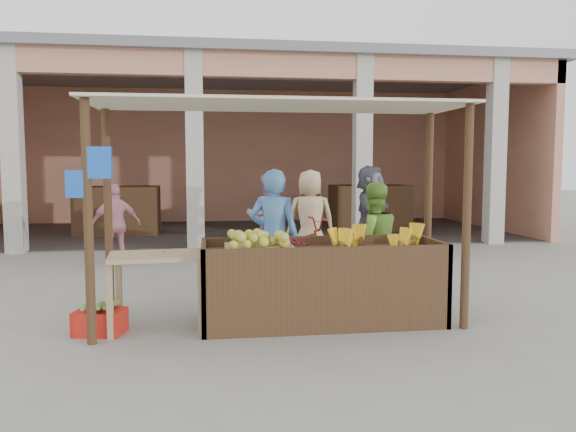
{
  "coord_description": "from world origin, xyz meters",
  "views": [
    {
      "loc": [
        -0.7,
        -5.96,
        1.72
      ],
      "look_at": [
        0.3,
        1.2,
        1.07
      ],
      "focal_mm": 35.0,
      "sensor_mm": 36.0,
      "label": 1
    }
  ],
  "objects": [
    {
      "name": "ground",
      "position": [
        0.0,
        0.0,
        0.0
      ],
      "size": [
        60.0,
        60.0,
        0.0
      ],
      "primitive_type": "plane",
      "color": "gray",
      "rests_on": "ground"
    },
    {
      "name": "market_building",
      "position": [
        0.05,
        8.93,
        2.7
      ],
      "size": [
        14.4,
        6.4,
        4.2
      ],
      "color": "tan",
      "rests_on": "ground"
    },
    {
      "name": "fruit_stall",
      "position": [
        0.5,
        0.0,
        0.4
      ],
      "size": [
        2.6,
        0.95,
        0.8
      ],
      "primitive_type": "cube",
      "color": "#4C321E",
      "rests_on": "ground"
    },
    {
      "name": "stall_awning",
      "position": [
        -0.01,
        0.06,
        1.98
      ],
      "size": [
        4.09,
        1.35,
        2.39
      ],
      "color": "#4C321E",
      "rests_on": "ground"
    },
    {
      "name": "banana_heap",
      "position": [
        1.11,
        0.0,
        0.9
      ],
      "size": [
        1.09,
        0.59,
        0.2
      ],
      "primitive_type": null,
      "color": "yellow",
      "rests_on": "fruit_stall"
    },
    {
      "name": "melon_tray",
      "position": [
        -0.18,
        0.02,
        0.89
      ],
      "size": [
        0.74,
        0.64,
        0.2
      ],
      "color": "#A68555",
      "rests_on": "fruit_stall"
    },
    {
      "name": "berry_heap",
      "position": [
        0.19,
        0.06,
        0.88
      ],
      "size": [
        0.49,
        0.4,
        0.16
      ],
      "primitive_type": "ellipsoid",
      "color": "maroon",
      "rests_on": "fruit_stall"
    },
    {
      "name": "side_table",
      "position": [
        -1.25,
        -0.03,
        0.66
      ],
      "size": [
        1.05,
        0.75,
        0.8
      ],
      "rotation": [
        0.0,
        0.0,
        0.1
      ],
      "color": "tan",
      "rests_on": "ground"
    },
    {
      "name": "papaya_pile",
      "position": [
        -1.25,
        -0.03,
        0.91
      ],
      "size": [
        0.77,
        0.44,
        0.22
      ],
      "primitive_type": null,
      "color": "#50812A",
      "rests_on": "side_table"
    },
    {
      "name": "red_crate",
      "position": [
        -1.83,
        -0.13,
        0.12
      ],
      "size": [
        0.54,
        0.44,
        0.25
      ],
      "primitive_type": "cube",
      "rotation": [
        0.0,
        0.0,
        -0.21
      ],
      "color": "red",
      "rests_on": "ground"
    },
    {
      "name": "plantain_bundle",
      "position": [
        -1.83,
        -0.13,
        0.29
      ],
      "size": [
        0.4,
        0.28,
        0.08
      ],
      "primitive_type": null,
      "color": "#5E9736",
      "rests_on": "red_crate"
    },
    {
      "name": "produce_sacks",
      "position": [
        2.74,
        5.28,
        0.29
      ],
      "size": [
        0.76,
        0.47,
        0.58
      ],
      "color": "maroon",
      "rests_on": "ground"
    },
    {
      "name": "vendor_blue",
      "position": [
        0.07,
        0.81,
        0.9
      ],
      "size": [
        0.79,
        0.68,
        1.8
      ],
      "primitive_type": "imported",
      "rotation": [
        0.0,
        0.0,
        2.83
      ],
      "color": "#4D83C6",
      "rests_on": "ground"
    },
    {
      "name": "vendor_green",
      "position": [
        1.34,
        0.88,
        0.8
      ],
      "size": [
        0.8,
        0.51,
        1.59
      ],
      "primitive_type": "imported",
      "rotation": [
        0.0,
        0.0,
        3.23
      ],
      "color": "#72B13A",
      "rests_on": "ground"
    },
    {
      "name": "motorcycle",
      "position": [
        0.52,
        2.48,
        0.48
      ],
      "size": [
        1.16,
        1.93,
        0.96
      ],
      "primitive_type": "imported",
      "rotation": [
        0.0,
        0.0,
        1.88
      ],
      "color": "maroon",
      "rests_on": "ground"
    },
    {
      "name": "shopper_b",
      "position": [
        -2.33,
        4.03,
        0.75
      ],
      "size": [
        0.99,
        0.72,
        1.51
      ],
      "primitive_type": "imported",
      "rotation": [
        0.0,
        0.0,
        3.46
      ],
      "color": "#CD7E90",
      "rests_on": "ground"
    },
    {
      "name": "shopper_c",
      "position": [
        0.96,
        3.28,
        0.92
      ],
      "size": [
        0.93,
        0.65,
        1.83
      ],
      "primitive_type": "imported",
      "rotation": [
        0.0,
        0.0,
        3.05
      ],
      "color": "tan",
      "rests_on": "ground"
    },
    {
      "name": "shopper_d",
      "position": [
        2.21,
        4.01,
        0.91
      ],
      "size": [
        1.33,
        1.82,
        1.82
      ],
      "primitive_type": "imported",
      "rotation": [
        0.0,
        0.0,
        1.14
      ],
      "color": "#4C4B58",
      "rests_on": "ground"
    },
    {
      "name": "shopper_f",
      "position": [
        0.34,
        4.48,
        0.86
      ],
      "size": [
        0.85,
        0.51,
        1.71
      ],
      "primitive_type": "imported",
      "rotation": [
        0.0,
        0.0,
        3.18
      ],
      "color": "#9F7AA8",
      "rests_on": "ground"
    }
  ]
}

